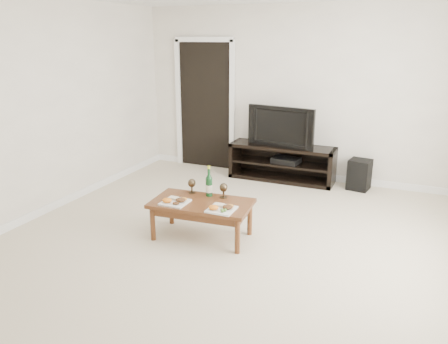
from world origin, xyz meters
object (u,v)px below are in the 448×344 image
Objects in this scene: coffee_table at (202,220)px; media_console at (282,163)px; subwoofer at (359,175)px; television at (283,126)px.

media_console is at bearing 84.11° from coffee_table.
subwoofer reaches higher than coffee_table.
media_console is 1.52× the size of television.
coffee_table is at bearing -111.74° from subwoofer.
media_console reaches higher than subwoofer.
television reaches higher than coffee_table.
coffee_table is (-0.24, -2.32, -0.64)m from television.
subwoofer is 0.41× the size of coffee_table.
television is 2.41m from coffee_table.
coffee_table is at bearing -95.89° from media_console.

